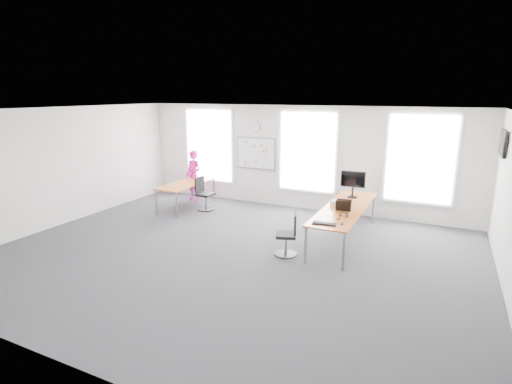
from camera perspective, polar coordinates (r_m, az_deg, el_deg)
The scene contains 23 objects.
floor at distance 8.59m, azimuth -3.40°, elevation -8.92°, with size 10.00×10.00×0.00m, color #2C2C32.
ceiling at distance 7.92m, azimuth -3.72°, elevation 11.52°, with size 10.00×10.00×0.00m, color white.
wall_back at distance 11.71m, azimuth 6.02°, elevation 4.88°, with size 10.00×10.00×0.00m, color silver.
wall_front at distance 5.17m, azimuth -25.85°, elevation -8.30°, with size 10.00×10.00×0.00m, color silver.
wall_left at distance 11.38m, azimuth -26.18°, elevation 3.26°, with size 10.00×10.00×0.00m, color silver.
window_left at distance 12.96m, azimuth -6.67°, elevation 6.63°, with size 1.60×0.06×2.20m, color white.
window_mid at distance 11.56m, azimuth 7.40°, elevation 5.72°, with size 1.60×0.06×2.20m, color white.
window_right at distance 11.01m, azimuth 22.42°, elevation 4.38°, with size 1.60×0.06×2.20m, color white.
desk_right at distance 9.32m, azimuth 12.56°, elevation -2.44°, with size 0.89×3.33×0.81m.
desk_left at distance 11.96m, azimuth -9.93°, elevation 0.99°, with size 0.83×2.07×0.75m.
chair_right at distance 8.45m, azimuth 4.67°, elevation -6.41°, with size 0.53×0.52×0.91m.
chair_left at distance 11.75m, azimuth -7.45°, elevation -0.50°, with size 0.51×0.51×0.96m.
person at distance 12.69m, azimuth -8.91°, elevation 2.31°, with size 0.59×0.39×1.62m, color #CD1797.
whiteboard at distance 12.19m, azimuth -0.03°, elevation 5.55°, with size 1.20×0.03×0.90m, color white.
wall_clock at distance 12.10m, azimuth -0.03°, elevation 9.30°, with size 0.30×0.30×0.04m, color gray.
tv at distance 10.02m, azimuth 31.85°, elevation 5.95°, with size 0.06×0.90×0.55m, color black.
keyboard at distance 8.03m, azimuth 9.71°, elevation -4.48°, with size 0.47×0.17×0.02m, color black.
mouse at distance 8.09m, azimuth 12.20°, elevation -4.41°, with size 0.07×0.11×0.04m, color black.
lens_cap at distance 8.39m, azimuth 11.72°, elevation -3.83°, with size 0.06×0.06×0.01m, color black.
headphones at distance 8.57m, azimuth 12.43°, elevation -3.18°, with size 0.18×0.09×0.10m.
laptop_sleeve at distance 8.94m, azimuth 12.39°, elevation -1.91°, with size 0.33×0.20×0.26m.
paper_stack at distance 9.37m, azimuth 11.74°, elevation -1.61°, with size 0.32×0.24×0.11m, color beige.
monitor at distance 10.11m, azimuth 13.69°, elevation 1.43°, with size 0.60×0.24×0.66m.
Camera 1 is at (3.86, -6.90, 3.34)m, focal length 28.00 mm.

